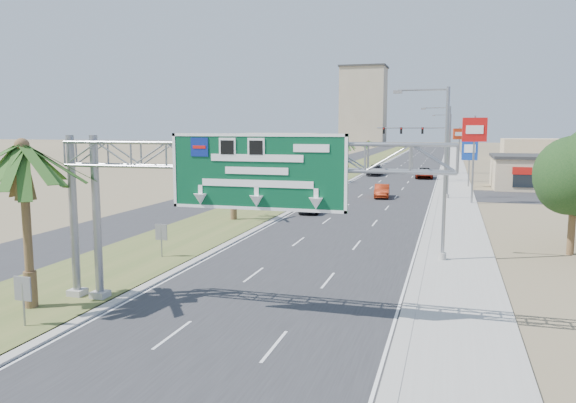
{
  "coord_description": "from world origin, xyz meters",
  "views": [
    {
      "loc": [
        7.79,
        -11.17,
        7.72
      ],
      "look_at": [
        0.34,
        14.44,
        4.2
      ],
      "focal_mm": 35.0,
      "sensor_mm": 36.0,
      "label": 1
    }
  ],
  "objects_px": {
    "pole_sign_blue": "(470,150)",
    "signal_mast": "(433,148)",
    "store_building": "(569,174)",
    "palm_near": "(22,147)",
    "sign_gantry": "(224,169)",
    "car_far": "(375,170)",
    "car_left_lane": "(312,204)",
    "pole_sign_red_near": "(474,135)",
    "pole_sign_red_far": "(460,137)",
    "car_right_lane": "(424,173)",
    "car_mid_lane": "(382,191)"
  },
  "relations": [
    {
      "from": "car_far",
      "to": "pole_sign_blue",
      "type": "bearing_deg",
      "value": -46.01
    },
    {
      "from": "sign_gantry",
      "to": "pole_sign_red_near",
      "type": "distance_m",
      "value": 40.21
    },
    {
      "from": "signal_mast",
      "to": "car_left_lane",
      "type": "bearing_deg",
      "value": -105.55
    },
    {
      "from": "signal_mast",
      "to": "store_building",
      "type": "bearing_deg",
      "value": -19.54
    },
    {
      "from": "sign_gantry",
      "to": "store_building",
      "type": "distance_m",
      "value": 60.77
    },
    {
      "from": "sign_gantry",
      "to": "car_left_lane",
      "type": "height_order",
      "value": "sign_gantry"
    },
    {
      "from": "store_building",
      "to": "car_right_lane",
      "type": "distance_m",
      "value": 21.14
    },
    {
      "from": "car_far",
      "to": "pole_sign_red_far",
      "type": "height_order",
      "value": "pole_sign_red_far"
    },
    {
      "from": "sign_gantry",
      "to": "pole_sign_blue",
      "type": "xyz_separation_m",
      "value": [
        11.13,
        55.45,
        -1.23
      ]
    },
    {
      "from": "signal_mast",
      "to": "pole_sign_red_far",
      "type": "xyz_separation_m",
      "value": [
        3.83,
        14.82,
        1.27
      ]
    },
    {
      "from": "pole_sign_red_far",
      "to": "car_far",
      "type": "bearing_deg",
      "value": -152.99
    },
    {
      "from": "pole_sign_red_far",
      "to": "pole_sign_blue",
      "type": "bearing_deg",
      "value": -87.14
    },
    {
      "from": "pole_sign_red_near",
      "to": "pole_sign_red_far",
      "type": "xyz_separation_m",
      "value": [
        -0.95,
        38.21,
        -0.89
      ]
    },
    {
      "from": "signal_mast",
      "to": "car_right_lane",
      "type": "relative_size",
      "value": 1.81
    },
    {
      "from": "pole_sign_red_near",
      "to": "signal_mast",
      "type": "bearing_deg",
      "value": 101.54
    },
    {
      "from": "palm_near",
      "to": "signal_mast",
      "type": "xyz_separation_m",
      "value": [
        14.37,
        63.97,
        -2.08
      ]
    },
    {
      "from": "pole_sign_blue",
      "to": "pole_sign_red_far",
      "type": "height_order",
      "value": "pole_sign_red_far"
    },
    {
      "from": "pole_sign_red_near",
      "to": "car_right_lane",
      "type": "bearing_deg",
      "value": 102.02
    },
    {
      "from": "car_right_lane",
      "to": "car_far",
      "type": "xyz_separation_m",
      "value": [
        -7.94,
        3.26,
        0.03
      ]
    },
    {
      "from": "palm_near",
      "to": "pole_sign_blue",
      "type": "distance_m",
      "value": 60.56
    },
    {
      "from": "signal_mast",
      "to": "pole_sign_red_far",
      "type": "distance_m",
      "value": 15.36
    },
    {
      "from": "pole_sign_blue",
      "to": "signal_mast",
      "type": "bearing_deg",
      "value": 126.6
    },
    {
      "from": "sign_gantry",
      "to": "car_right_lane",
      "type": "relative_size",
      "value": 2.95
    },
    {
      "from": "pole_sign_red_near",
      "to": "car_far",
      "type": "bearing_deg",
      "value": 113.88
    },
    {
      "from": "palm_near",
      "to": "car_mid_lane",
      "type": "height_order",
      "value": "palm_near"
    },
    {
      "from": "sign_gantry",
      "to": "car_mid_lane",
      "type": "xyz_separation_m",
      "value": [
        1.61,
        41.11,
        -5.32
      ]
    },
    {
      "from": "car_mid_lane",
      "to": "pole_sign_blue",
      "type": "bearing_deg",
      "value": 51.83
    },
    {
      "from": "car_left_lane",
      "to": "store_building",
      "type": "bearing_deg",
      "value": 45.2
    },
    {
      "from": "palm_near",
      "to": "pole_sign_red_far",
      "type": "bearing_deg",
      "value": 76.99
    },
    {
      "from": "signal_mast",
      "to": "car_left_lane",
      "type": "relative_size",
      "value": 2.28
    },
    {
      "from": "store_building",
      "to": "pole_sign_blue",
      "type": "relative_size",
      "value": 2.67
    },
    {
      "from": "signal_mast",
      "to": "car_mid_lane",
      "type": "distance_m",
      "value": 21.83
    },
    {
      "from": "pole_sign_red_near",
      "to": "pole_sign_red_far",
      "type": "distance_m",
      "value": 38.23
    },
    {
      "from": "pole_sign_blue",
      "to": "car_mid_lane",
      "type": "bearing_deg",
      "value": -123.58
    },
    {
      "from": "sign_gantry",
      "to": "pole_sign_red_far",
      "type": "xyz_separation_m",
      "value": [
        10.06,
        76.87,
        0.07
      ]
    },
    {
      "from": "store_building",
      "to": "car_far",
      "type": "xyz_separation_m",
      "value": [
        -26.03,
        14.16,
        -1.18
      ]
    },
    {
      "from": "store_building",
      "to": "palm_near",
      "type": "bearing_deg",
      "value": -118.28
    },
    {
      "from": "sign_gantry",
      "to": "store_building",
      "type": "bearing_deg",
      "value": 67.64
    },
    {
      "from": "car_left_lane",
      "to": "pole_sign_blue",
      "type": "bearing_deg",
      "value": 60.76
    },
    {
      "from": "car_mid_lane",
      "to": "car_far",
      "type": "relative_size",
      "value": 0.8
    },
    {
      "from": "palm_near",
      "to": "car_left_lane",
      "type": "xyz_separation_m",
      "value": [
        4.95,
        30.11,
        -6.16
      ]
    },
    {
      "from": "pole_sign_red_near",
      "to": "pole_sign_blue",
      "type": "xyz_separation_m",
      "value": [
        0.12,
        16.79,
        -2.18
      ]
    },
    {
      "from": "car_left_lane",
      "to": "car_far",
      "type": "relative_size",
      "value": 0.8
    },
    {
      "from": "palm_near",
      "to": "signal_mast",
      "type": "distance_m",
      "value": 65.6
    },
    {
      "from": "pole_sign_red_far",
      "to": "car_right_lane",
      "type": "bearing_deg",
      "value": -117.16
    },
    {
      "from": "sign_gantry",
      "to": "pole_sign_blue",
      "type": "height_order",
      "value": "sign_gantry"
    },
    {
      "from": "car_far",
      "to": "pole_sign_red_near",
      "type": "bearing_deg",
      "value": -65.77
    },
    {
      "from": "sign_gantry",
      "to": "signal_mast",
      "type": "distance_m",
      "value": 62.37
    },
    {
      "from": "pole_sign_blue",
      "to": "store_building",
      "type": "bearing_deg",
      "value": 2.98
    },
    {
      "from": "car_far",
      "to": "pole_sign_red_near",
      "type": "height_order",
      "value": "pole_sign_red_near"
    }
  ]
}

